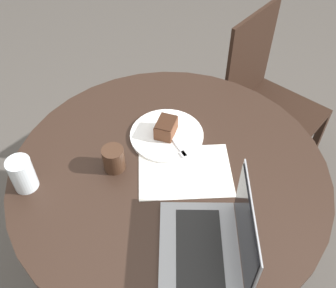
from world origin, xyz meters
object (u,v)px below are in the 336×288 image
at_px(coffee_glass, 114,159).
at_px(laptop, 211,245).
at_px(plate, 167,135).
at_px(chair, 264,103).

height_order(coffee_glass, laptop, laptop).
bearing_deg(coffee_glass, plate, -120.64).
xyz_separation_m(plate, laptop, (-0.27, 0.39, 0.03)).
distance_m(chair, plate, 0.79).
height_order(plate, laptop, laptop).
xyz_separation_m(coffee_glass, laptop, (-0.39, 0.19, -0.00)).
xyz_separation_m(chair, laptop, (0.02, 1.05, 0.34)).
relative_size(coffee_glass, laptop, 0.23).
height_order(plate, coffee_glass, coffee_glass).
bearing_deg(chair, coffee_glass, -4.18).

